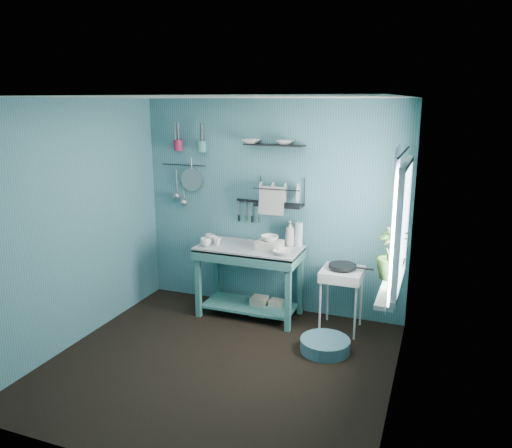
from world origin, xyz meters
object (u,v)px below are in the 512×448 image
(water_bottle, at_px, (299,234))
(dish_rack, at_px, (279,192))
(storage_tin_small, at_px, (276,308))
(storage_tin_large, at_px, (259,306))
(mug_left, at_px, (206,242))
(mug_mid, at_px, (217,241))
(utensil_cup_magenta, at_px, (178,145))
(colander, at_px, (192,180))
(mug_right, at_px, (210,238))
(hotplate_stand, at_px, (341,300))
(floor_basin, at_px, (325,345))
(soap_bottle, at_px, (290,233))
(frying_pan, at_px, (343,266))
(work_counter, at_px, (250,281))
(potted_plant, at_px, (391,254))
(utensil_cup_teal, at_px, (202,146))
(wash_tub, at_px, (270,245))

(water_bottle, bearing_deg, dish_rack, -178.25)
(storage_tin_small, bearing_deg, storage_tin_large, -171.47)
(mug_left, relative_size, mug_mid, 1.23)
(utensil_cup_magenta, xyz_separation_m, colander, (0.15, 0.03, -0.42))
(mug_right, height_order, hotplate_stand, mug_right)
(floor_basin, bearing_deg, mug_left, 165.54)
(soap_bottle, height_order, frying_pan, soap_bottle)
(mug_right, relative_size, floor_basin, 0.24)
(work_counter, relative_size, soap_bottle, 3.98)
(dish_rack, height_order, potted_plant, dish_rack)
(mug_mid, xyz_separation_m, soap_bottle, (0.80, 0.26, 0.10))
(utensil_cup_magenta, bearing_deg, storage_tin_large, -10.63)
(soap_bottle, xyz_separation_m, dish_rack, (-0.14, 0.01, 0.47))
(soap_bottle, distance_m, hotplate_stand, 0.94)
(water_bottle, bearing_deg, floor_basin, -56.16)
(mug_left, height_order, water_bottle, water_bottle)
(utensil_cup_teal, height_order, potted_plant, utensil_cup_teal)
(mug_mid, bearing_deg, wash_tub, 3.63)
(storage_tin_large, bearing_deg, dish_rack, 41.77)
(mug_mid, distance_m, utensil_cup_magenta, 1.28)
(water_bottle, bearing_deg, utensil_cup_magenta, 178.42)
(wash_tub, relative_size, storage_tin_large, 1.27)
(storage_tin_large, bearing_deg, mug_right, -175.24)
(soap_bottle, distance_m, storage_tin_large, 0.95)
(work_counter, distance_m, potted_plant, 1.81)
(utensil_cup_teal, xyz_separation_m, floor_basin, (1.75, -0.81, -1.88))
(hotplate_stand, height_order, potted_plant, potted_plant)
(mug_mid, relative_size, storage_tin_large, 0.45)
(work_counter, bearing_deg, water_bottle, 29.37)
(utensil_cup_magenta, bearing_deg, wash_tub, -12.42)
(wash_tub, bearing_deg, floor_basin, -34.01)
(mug_mid, relative_size, floor_basin, 0.20)
(mug_left, relative_size, storage_tin_small, 0.61)
(storage_tin_small, bearing_deg, potted_plant, -22.73)
(dish_rack, bearing_deg, wash_tub, -102.95)
(water_bottle, bearing_deg, wash_tub, -138.37)
(wash_tub, relative_size, colander, 1.00)
(utensil_cup_teal, distance_m, colander, 0.45)
(utensil_cup_teal, bearing_deg, potted_plant, -17.50)
(hotplate_stand, bearing_deg, water_bottle, 154.01)
(water_bottle, bearing_deg, storage_tin_small, -147.53)
(utensil_cup_magenta, bearing_deg, storage_tin_small, -7.80)
(mug_right, xyz_separation_m, utensil_cup_magenta, (-0.53, 0.26, 1.06))
(frying_pan, bearing_deg, potted_plant, -41.20)
(mug_right, xyz_separation_m, floor_basin, (1.54, -0.55, -0.83))
(mug_mid, distance_m, mug_right, 0.13)
(mug_left, bearing_deg, wash_tub, 10.86)
(storage_tin_large, xyz_separation_m, floor_basin, (0.94, -0.60, -0.04))
(mug_right, xyz_separation_m, storage_tin_large, (0.60, 0.05, -0.78))
(dish_rack, distance_m, floor_basin, 1.76)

